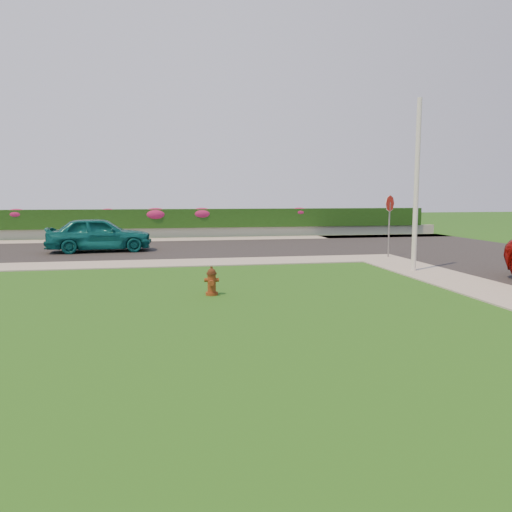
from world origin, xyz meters
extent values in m
plane|color=black|center=(0.00, 0.00, 0.00)|extent=(120.00, 120.00, 0.00)
cube|color=black|center=(-5.00, 14.00, 0.02)|extent=(26.00, 8.00, 0.04)
cube|color=gray|center=(-6.00, 9.00, 0.02)|extent=(24.00, 2.00, 0.04)
cube|color=gray|center=(7.00, 9.00, 0.02)|extent=(2.00, 2.00, 0.04)
cube|color=gray|center=(-1.00, 19.00, 0.02)|extent=(34.00, 2.00, 0.04)
cube|color=gray|center=(-1.00, 20.50, 0.30)|extent=(34.00, 0.40, 0.60)
cube|color=black|center=(-1.00, 20.60, 1.15)|extent=(32.00, 0.90, 1.10)
cylinder|color=#49210B|center=(-0.20, 2.88, 0.04)|extent=(0.31, 0.31, 0.07)
cylinder|color=#49210B|center=(-0.20, 2.88, 0.31)|extent=(0.21, 0.21, 0.47)
cylinder|color=black|center=(-0.20, 2.88, 0.55)|extent=(0.26, 0.26, 0.05)
sphere|color=black|center=(-0.20, 2.88, 0.58)|extent=(0.21, 0.21, 0.21)
cylinder|color=black|center=(-0.20, 2.88, 0.69)|extent=(0.06, 0.06, 0.06)
cylinder|color=#49210B|center=(-0.34, 2.90, 0.38)|extent=(0.10, 0.11, 0.10)
cylinder|color=#49210B|center=(-0.07, 2.86, 0.38)|extent=(0.10, 0.11, 0.10)
cylinder|color=#49210B|center=(-0.22, 2.75, 0.33)|extent=(0.15, 0.13, 0.14)
imported|color=#0B5456|center=(-4.13, 13.33, 0.80)|extent=(4.61, 2.18, 1.52)
cylinder|color=silver|center=(6.71, 5.57, 2.78)|extent=(0.16, 0.16, 5.57)
cylinder|color=slate|center=(7.52, 9.13, 1.11)|extent=(0.06, 0.06, 2.23)
cylinder|color=#AD140B|center=(7.52, 9.13, 2.18)|extent=(0.54, 0.40, 0.65)
cylinder|color=white|center=(7.52, 9.13, 2.18)|extent=(0.57, 0.41, 0.69)
ellipsoid|color=#A71C5F|center=(-9.41, 20.50, 1.46)|extent=(1.23, 0.79, 0.61)
ellipsoid|color=#A71C5F|center=(-4.48, 20.50, 1.50)|extent=(1.02, 0.66, 0.51)
ellipsoid|color=#A71C5F|center=(-1.77, 20.50, 1.40)|extent=(1.51, 0.97, 0.76)
ellipsoid|color=#A71C5F|center=(0.93, 20.50, 1.42)|extent=(1.42, 0.91, 0.71)
ellipsoid|color=#A71C5F|center=(6.96, 20.50, 1.47)|extent=(1.17, 0.75, 0.59)
camera|label=1|loc=(-1.39, -9.45, 2.48)|focal=35.00mm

